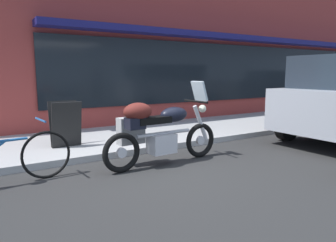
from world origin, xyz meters
name	(u,v)px	position (x,y,z in m)	size (l,w,h in m)	color
ground_plane	(166,169)	(0.00, 0.00, 0.00)	(80.00, 80.00, 0.00)	#2A2A2A
storefront_building	(234,29)	(5.05, 3.86, 2.98)	(18.11, 0.90, 6.09)	#943530
touring_motorcycle	(157,130)	(-0.01, 0.26, 0.60)	(2.22, 0.62, 1.39)	black
parked_bicycle	(5,159)	(-2.26, 0.48, 0.38)	(1.77, 0.48, 0.94)	black
sandwich_board_sign	(65,124)	(-1.09, 1.92, 0.56)	(0.55, 0.40, 0.88)	black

